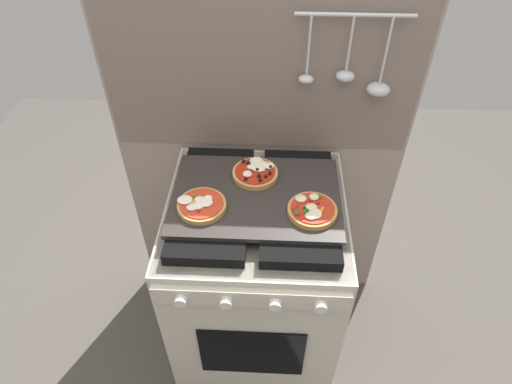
{
  "coord_description": "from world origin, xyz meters",
  "views": [
    {
      "loc": [
        0.05,
        -1.02,
        1.89
      ],
      "look_at": [
        0.0,
        0.0,
        0.93
      ],
      "focal_mm": 30.75,
      "sensor_mm": 36.0,
      "label": 1
    }
  ],
  "objects_px": {
    "stove": "(256,280)",
    "pizza_left": "(201,205)",
    "pizza_center": "(256,172)",
    "baking_tray": "(256,196)",
    "pizza_right": "(312,210)"
  },
  "relations": [
    {
      "from": "stove",
      "to": "pizza_right",
      "type": "height_order",
      "value": "pizza_right"
    },
    {
      "from": "pizza_center",
      "to": "baking_tray",
      "type": "bearing_deg",
      "value": -86.52
    },
    {
      "from": "baking_tray",
      "to": "pizza_left",
      "type": "xyz_separation_m",
      "value": [
        -0.17,
        -0.07,
        0.02
      ]
    },
    {
      "from": "pizza_right",
      "to": "baking_tray",
      "type": "bearing_deg",
      "value": 157.05
    },
    {
      "from": "stove",
      "to": "pizza_right",
      "type": "distance_m",
      "value": 0.51
    },
    {
      "from": "stove",
      "to": "pizza_right",
      "type": "bearing_deg",
      "value": -22.5
    },
    {
      "from": "pizza_left",
      "to": "pizza_right",
      "type": "relative_size",
      "value": 1.0
    },
    {
      "from": "baking_tray",
      "to": "pizza_left",
      "type": "height_order",
      "value": "pizza_left"
    },
    {
      "from": "pizza_left",
      "to": "pizza_right",
      "type": "xyz_separation_m",
      "value": [
        0.34,
        -0.0,
        -0.0
      ]
    },
    {
      "from": "pizza_left",
      "to": "pizza_center",
      "type": "xyz_separation_m",
      "value": [
        0.16,
        0.16,
        0.0
      ]
    },
    {
      "from": "baking_tray",
      "to": "pizza_right",
      "type": "bearing_deg",
      "value": -22.95
    },
    {
      "from": "baking_tray",
      "to": "pizza_left",
      "type": "relative_size",
      "value": 3.55
    },
    {
      "from": "pizza_left",
      "to": "pizza_center",
      "type": "distance_m",
      "value": 0.23
    },
    {
      "from": "pizza_left",
      "to": "pizza_center",
      "type": "bearing_deg",
      "value": 45.54
    },
    {
      "from": "stove",
      "to": "pizza_left",
      "type": "height_order",
      "value": "pizza_left"
    }
  ]
}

